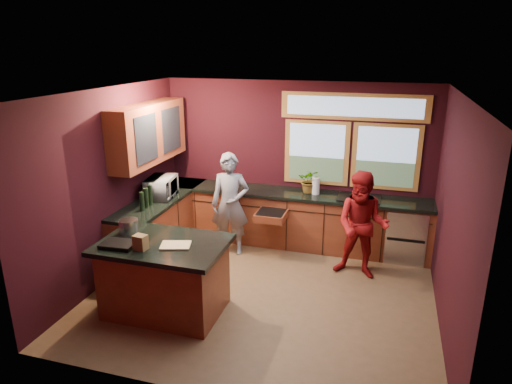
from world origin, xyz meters
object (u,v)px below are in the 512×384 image
at_px(island, 165,277).
at_px(person_red, 362,225).
at_px(person_grey, 230,204).
at_px(cutting_board, 176,245).
at_px(stock_pot, 129,226).

xyz_separation_m(island, person_red, (2.28, 1.64, 0.31)).
xyz_separation_m(person_grey, cutting_board, (-0.01, -1.91, 0.13)).
relative_size(island, cutting_board, 4.43).
bearing_deg(island, person_grey, 83.50).
relative_size(person_red, cutting_board, 4.51).
relative_size(person_red, stock_pot, 6.57).
xyz_separation_m(person_red, stock_pot, (-2.83, -1.49, 0.25)).
bearing_deg(stock_pot, island, -15.26).
bearing_deg(island, person_red, 35.75).
distance_m(person_grey, stock_pot, 1.89).
height_order(person_grey, stock_pot, person_grey).
bearing_deg(person_grey, person_red, -18.29).
xyz_separation_m(person_grey, stock_pot, (-0.76, -1.71, 0.21)).
height_order(person_red, stock_pot, person_red).
height_order(island, stock_pot, stock_pot).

